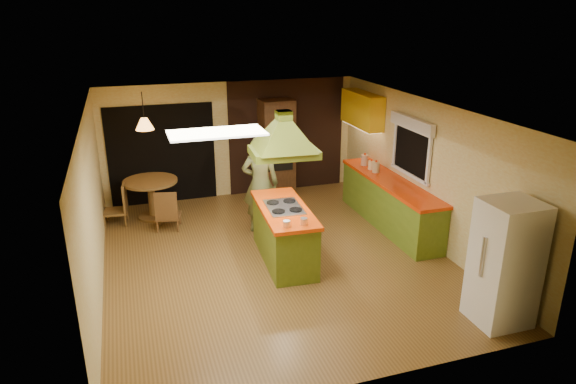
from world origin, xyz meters
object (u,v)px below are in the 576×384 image
object	(u,v)px
refrigerator	(505,263)
man	(260,184)
kitchen_island	(284,233)
canister_large	(365,160)
dining_table	(151,191)
wall_oven	(277,148)

from	to	relation	value
refrigerator	man	bearing A→B (deg)	120.80
kitchen_island	canister_large	size ratio (longest dim) A/B	8.80
refrigerator	canister_large	world-z (taller)	refrigerator
refrigerator	dining_table	bearing A→B (deg)	129.59
man	kitchen_island	bearing A→B (deg)	107.92
kitchen_island	wall_oven	xyz separation A→B (m)	(0.81, 3.09, 0.59)
man	canister_large	xyz separation A→B (m)	(2.33, 0.48, 0.11)
kitchen_island	dining_table	bearing A→B (deg)	130.89
refrigerator	wall_oven	bearing A→B (deg)	104.30
wall_oven	kitchen_island	bearing A→B (deg)	-106.33
dining_table	refrigerator	bearing A→B (deg)	-50.91
wall_oven	canister_large	xyz separation A→B (m)	(1.48, -1.32, -0.03)
kitchen_island	wall_oven	distance (m)	3.24
canister_large	wall_oven	bearing A→B (deg)	138.14
kitchen_island	canister_large	xyz separation A→B (m)	(2.28, 1.76, 0.56)
wall_oven	dining_table	distance (m)	2.85
dining_table	man	bearing A→B (deg)	-33.53
canister_large	kitchen_island	bearing A→B (deg)	-142.37
man	dining_table	bearing A→B (deg)	-17.85
man	dining_table	xyz separation A→B (m)	(-1.89, 1.25, -0.36)
refrigerator	dining_table	distance (m)	6.56
kitchen_island	man	distance (m)	1.36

